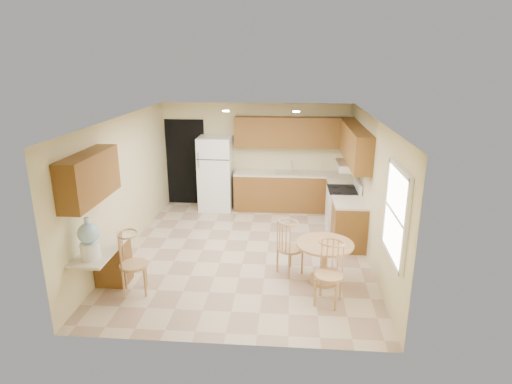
# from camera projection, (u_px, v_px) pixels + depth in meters

# --- Properties ---
(floor) EXTENTS (5.50, 5.50, 0.00)m
(floor) POSITION_uv_depth(u_px,v_px,m) (245.00, 251.00, 8.07)
(floor) COLOR #C0A88B
(floor) RESTS_ON ground
(ceiling) EXTENTS (4.50, 5.50, 0.02)m
(ceiling) POSITION_uv_depth(u_px,v_px,m) (244.00, 119.00, 7.33)
(ceiling) COLOR white
(ceiling) RESTS_ON wall_back
(wall_back) EXTENTS (4.50, 0.02, 2.50)m
(wall_back) POSITION_uv_depth(u_px,v_px,m) (257.00, 155.00, 10.32)
(wall_back) COLOR #C8B987
(wall_back) RESTS_ON floor
(wall_front) EXTENTS (4.50, 0.02, 2.50)m
(wall_front) POSITION_uv_depth(u_px,v_px,m) (221.00, 255.00, 5.08)
(wall_front) COLOR #C8B987
(wall_front) RESTS_ON floor
(wall_left) EXTENTS (0.02, 5.50, 2.50)m
(wall_left) POSITION_uv_depth(u_px,v_px,m) (124.00, 185.00, 7.87)
(wall_left) COLOR #C8B987
(wall_left) RESTS_ON floor
(wall_right) EXTENTS (0.02, 5.50, 2.50)m
(wall_right) POSITION_uv_depth(u_px,v_px,m) (372.00, 191.00, 7.53)
(wall_right) COLOR #C8B987
(wall_right) RESTS_ON floor
(doorway) EXTENTS (0.90, 0.02, 2.10)m
(doorway) POSITION_uv_depth(u_px,v_px,m) (186.00, 162.00, 10.49)
(doorway) COLOR black
(doorway) RESTS_ON floor
(base_cab_back) EXTENTS (2.75, 0.60, 0.87)m
(base_cab_back) POSITION_uv_depth(u_px,v_px,m) (292.00, 192.00, 10.21)
(base_cab_back) COLOR brown
(base_cab_back) RESTS_ON floor
(counter_back) EXTENTS (2.75, 0.63, 0.04)m
(counter_back) POSITION_uv_depth(u_px,v_px,m) (293.00, 174.00, 10.07)
(counter_back) COLOR beige
(counter_back) RESTS_ON base_cab_back
(base_cab_right_a) EXTENTS (0.60, 0.59, 0.87)m
(base_cab_right_a) POSITION_uv_depth(u_px,v_px,m) (340.00, 201.00, 9.56)
(base_cab_right_a) COLOR brown
(base_cab_right_a) RESTS_ON floor
(counter_right_a) EXTENTS (0.63, 0.59, 0.04)m
(counter_right_a) POSITION_uv_depth(u_px,v_px,m) (342.00, 182.00, 9.43)
(counter_right_a) COLOR beige
(counter_right_a) RESTS_ON base_cab_right_a
(base_cab_right_b) EXTENTS (0.60, 0.80, 0.87)m
(base_cab_right_b) POSITION_uv_depth(u_px,v_px,m) (349.00, 225.00, 8.18)
(base_cab_right_b) COLOR brown
(base_cab_right_b) RESTS_ON floor
(counter_right_b) EXTENTS (0.63, 0.80, 0.04)m
(counter_right_b) POSITION_uv_depth(u_px,v_px,m) (350.00, 203.00, 8.04)
(counter_right_b) COLOR beige
(counter_right_b) RESTS_ON base_cab_right_b
(upper_cab_back) EXTENTS (2.75, 0.33, 0.70)m
(upper_cab_back) POSITION_uv_depth(u_px,v_px,m) (294.00, 132.00, 9.92)
(upper_cab_back) COLOR brown
(upper_cab_back) RESTS_ON wall_back
(upper_cab_right) EXTENTS (0.33, 2.42, 0.70)m
(upper_cab_right) POSITION_uv_depth(u_px,v_px,m) (355.00, 144.00, 8.52)
(upper_cab_right) COLOR brown
(upper_cab_right) RESTS_ON wall_right
(upper_cab_left) EXTENTS (0.33, 1.40, 0.70)m
(upper_cab_left) POSITION_uv_depth(u_px,v_px,m) (89.00, 177.00, 6.16)
(upper_cab_left) COLOR brown
(upper_cab_left) RESTS_ON wall_left
(sink) EXTENTS (0.78, 0.44, 0.01)m
(sink) POSITION_uv_depth(u_px,v_px,m) (292.00, 173.00, 10.07)
(sink) COLOR silver
(sink) RESTS_ON counter_back
(range_hood) EXTENTS (0.50, 0.76, 0.14)m
(range_hood) POSITION_uv_depth(u_px,v_px,m) (349.00, 166.00, 8.62)
(range_hood) COLOR silver
(range_hood) RESTS_ON upper_cab_right
(desk_pedestal) EXTENTS (0.48, 0.42, 0.72)m
(desk_pedestal) POSITION_uv_depth(u_px,v_px,m) (113.00, 262.00, 6.86)
(desk_pedestal) COLOR brown
(desk_pedestal) RESTS_ON floor
(desk_top) EXTENTS (0.50, 1.20, 0.04)m
(desk_top) POSITION_uv_depth(u_px,v_px,m) (100.00, 250.00, 6.38)
(desk_top) COLOR beige
(desk_top) RESTS_ON desk_pedestal
(window) EXTENTS (0.06, 1.12, 1.30)m
(window) POSITION_uv_depth(u_px,v_px,m) (396.00, 214.00, 5.70)
(window) COLOR white
(window) RESTS_ON wall_right
(can_light_a) EXTENTS (0.14, 0.14, 0.02)m
(can_light_a) POSITION_uv_depth(u_px,v_px,m) (226.00, 111.00, 8.51)
(can_light_a) COLOR white
(can_light_a) RESTS_ON ceiling
(can_light_b) EXTENTS (0.14, 0.14, 0.02)m
(can_light_b) POSITION_uv_depth(u_px,v_px,m) (296.00, 112.00, 8.41)
(can_light_b) COLOR white
(can_light_b) RESTS_ON ceiling
(refrigerator) EXTENTS (0.77, 0.75, 1.75)m
(refrigerator) POSITION_uv_depth(u_px,v_px,m) (216.00, 173.00, 10.17)
(refrigerator) COLOR white
(refrigerator) RESTS_ON floor
(stove) EXTENTS (0.65, 0.76, 1.09)m
(stove) POSITION_uv_depth(u_px,v_px,m) (343.00, 210.00, 8.91)
(stove) COLOR white
(stove) RESTS_ON floor
(dining_table) EXTENTS (0.92, 0.92, 0.68)m
(dining_table) POSITION_uv_depth(u_px,v_px,m) (324.00, 257.00, 6.86)
(dining_table) COLOR tan
(dining_table) RESTS_ON floor
(chair_table_a) EXTENTS (0.41, 0.51, 0.93)m
(chair_table_a) POSITION_uv_depth(u_px,v_px,m) (290.00, 244.00, 7.02)
(chair_table_a) COLOR tan
(chair_table_a) RESTS_ON floor
(chair_table_b) EXTENTS (0.42, 0.46, 0.96)m
(chair_table_b) POSITION_uv_depth(u_px,v_px,m) (330.00, 270.00, 6.11)
(chair_table_b) COLOR tan
(chair_table_b) RESTS_ON floor
(chair_desk) EXTENTS (0.44, 0.57, 0.99)m
(chair_desk) POSITION_uv_depth(u_px,v_px,m) (131.00, 260.00, 6.40)
(chair_desk) COLOR tan
(chair_desk) RESTS_ON floor
(water_crock) EXTENTS (0.29, 0.29, 0.61)m
(water_crock) POSITION_uv_depth(u_px,v_px,m) (89.00, 240.00, 6.01)
(water_crock) COLOR white
(water_crock) RESTS_ON desk_top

